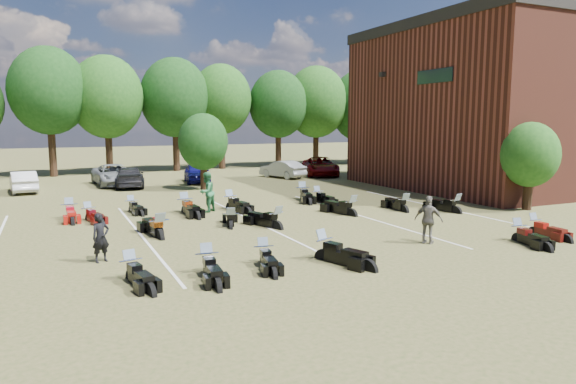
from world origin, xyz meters
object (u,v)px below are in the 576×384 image
car_4 (197,173)px  person_green (207,192)px  motorcycle_14 (89,220)px  motorcycle_3 (264,264)px  motorcycle_7 (161,234)px  person_grey (429,220)px  person_black (101,238)px

car_4 → person_green: size_ratio=2.11×
car_4 → motorcycle_14: (-8.18, -12.15, -0.70)m
motorcycle_3 → motorcycle_7: size_ratio=0.98×
person_green → person_grey: 11.14m
person_black → motorcycle_14: person_black is taller
car_4 → person_black: size_ratio=2.67×
person_black → person_green: person_green is taller
motorcycle_3 → motorcycle_14: 10.83m
car_4 → person_green: person_green is taller
motorcycle_7 → motorcycle_14: 4.90m
person_black → motorcycle_3: person_black is taller
car_4 → person_black: bearing=-103.6°
person_green → motorcycle_7: size_ratio=0.94×
car_4 → motorcycle_3: bearing=-90.5°
motorcycle_7 → motorcycle_3: bearing=105.8°
person_grey → person_green: bearing=-4.6°
car_4 → motorcycle_3: car_4 is taller
person_grey → motorcycle_14: bearing=13.8°
person_grey → motorcycle_3: bearing=56.2°
person_black → car_4: bearing=45.8°
person_grey → motorcycle_14: person_grey is taller
person_black → motorcycle_3: bearing=-48.6°
car_4 → person_grey: person_grey is taller
person_black → motorcycle_7: 4.16m
person_black → motorcycle_14: (0.13, 7.56, -0.78)m
person_green → motorcycle_14: bearing=-40.5°
motorcycle_7 → motorcycle_14: motorcycle_7 is taller
person_grey → motorcycle_3: 6.46m
person_green → motorcycle_7: bearing=14.8°
motorcycle_3 → person_black: bearing=163.3°
car_4 → motorcycle_14: 14.66m
motorcycle_3 → person_grey: bearing=10.4°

